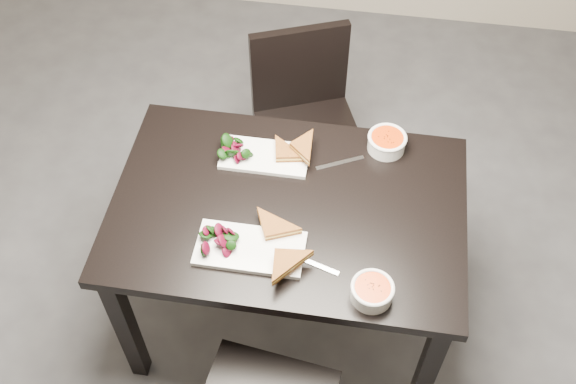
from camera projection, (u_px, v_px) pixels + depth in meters
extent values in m
cube|color=black|center=(288.00, 208.00, 2.30)|extent=(1.20, 0.80, 0.04)
cube|color=black|center=(126.00, 327.00, 2.44)|extent=(0.06, 0.06, 0.71)
cube|color=black|center=(427.00, 370.00, 2.34)|extent=(0.06, 0.06, 0.71)
cube|color=black|center=(174.00, 183.00, 2.86)|extent=(0.06, 0.06, 0.71)
cube|color=black|center=(431.00, 214.00, 2.75)|extent=(0.06, 0.06, 0.71)
cube|color=black|center=(232.00, 378.00, 2.48)|extent=(0.04, 0.04, 0.41)
cube|color=black|center=(309.00, 135.00, 2.93)|extent=(0.55, 0.55, 0.04)
cube|color=black|center=(278.00, 206.00, 2.97)|extent=(0.05, 0.05, 0.41)
cube|color=black|center=(357.00, 191.00, 3.02)|extent=(0.05, 0.05, 0.41)
cube|color=black|center=(262.00, 147.00, 3.19)|extent=(0.05, 0.05, 0.41)
cube|color=black|center=(335.00, 134.00, 3.24)|extent=(0.05, 0.05, 0.41)
cube|color=black|center=(299.00, 67.00, 2.87)|extent=(0.40, 0.19, 0.40)
cube|color=white|center=(250.00, 249.00, 2.17)|extent=(0.35, 0.17, 0.02)
cylinder|color=white|center=(372.00, 292.00, 2.05)|extent=(0.13, 0.13, 0.05)
cylinder|color=#F1430A|center=(373.00, 289.00, 2.03)|extent=(0.11, 0.11, 0.02)
torus|color=white|center=(373.00, 287.00, 2.03)|extent=(0.13, 0.13, 0.01)
cube|color=silver|center=(313.00, 263.00, 2.14)|extent=(0.18, 0.07, 0.00)
cube|color=white|center=(265.00, 157.00, 2.41)|extent=(0.31, 0.16, 0.02)
cylinder|color=white|center=(387.00, 143.00, 2.43)|extent=(0.14, 0.14, 0.05)
cylinder|color=#F1430A|center=(387.00, 139.00, 2.41)|extent=(0.12, 0.12, 0.02)
torus|color=white|center=(388.00, 137.00, 2.40)|extent=(0.14, 0.14, 0.01)
cube|color=silver|center=(340.00, 163.00, 2.40)|extent=(0.17, 0.09, 0.00)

